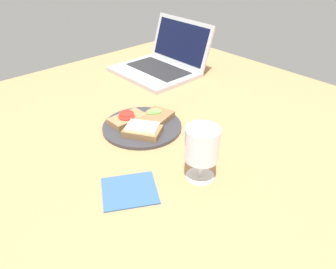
% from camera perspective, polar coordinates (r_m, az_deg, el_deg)
% --- Properties ---
extents(wooden_table, '(1.40, 1.40, 0.03)m').
position_cam_1_polar(wooden_table, '(1.01, -0.88, 0.49)').
color(wooden_table, '#B27F51').
rests_on(wooden_table, ground).
extents(plate, '(0.24, 0.24, 0.01)m').
position_cam_1_polar(plate, '(1.00, -4.52, 1.38)').
color(plate, '#333338').
rests_on(plate, wooden_table).
extents(sandwich_with_tomato, '(0.06, 0.11, 0.03)m').
position_cam_1_polar(sandwich_with_tomato, '(1.01, -7.11, 2.77)').
color(sandwich_with_tomato, '#937047').
rests_on(sandwich_with_tomato, plate).
extents(sandwich_with_cheese, '(0.13, 0.12, 0.03)m').
position_cam_1_polar(sandwich_with_cheese, '(0.95, -4.42, 0.78)').
color(sandwich_with_cheese, brown).
rests_on(sandwich_with_cheese, plate).
extents(sandwich_with_cucumber, '(0.11, 0.13, 0.02)m').
position_cam_1_polar(sandwich_with_cucumber, '(1.02, -2.17, 2.99)').
color(sandwich_with_cucumber, brown).
rests_on(sandwich_with_cucumber, plate).
extents(wine_glass, '(0.08, 0.08, 0.14)m').
position_cam_1_polar(wine_glass, '(0.76, 5.95, -2.08)').
color(wine_glass, white).
rests_on(wine_glass, wooden_table).
extents(laptop, '(0.33, 0.31, 0.20)m').
position_cam_1_polar(laptop, '(1.40, -1.14, 12.28)').
color(laptop, '#ADAFB5').
rests_on(laptop, wooden_table).
extents(napkin, '(0.16, 0.17, 0.00)m').
position_cam_1_polar(napkin, '(0.77, -6.72, -9.67)').
color(napkin, '#33598C').
rests_on(napkin, wooden_table).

